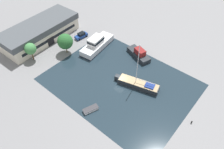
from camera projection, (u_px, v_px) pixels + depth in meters
ground_plane at (120, 82)px, 56.61m from camera, size 440.00×440.00×0.00m
water_canal at (120, 82)px, 56.61m from camera, size 27.78×36.16×0.01m
warehouse_building at (40, 32)px, 67.92m from camera, size 25.08×10.64×5.59m
quay_tree_near_building at (65, 42)px, 62.43m from camera, size 4.51×4.51×6.21m
quay_tree_by_water at (30, 49)px, 60.31m from camera, size 3.27×3.27×5.45m
parked_car at (81, 35)px, 69.89m from camera, size 4.38×2.22×1.78m
sailboat_moored at (138, 84)px, 55.02m from camera, size 5.29×11.76×13.00m
motor_cruiser at (97, 44)px, 65.68m from camera, size 12.79×5.74×4.01m
small_dinghy at (91, 109)px, 50.06m from camera, size 3.90×2.59×0.70m
cabin_boat at (139, 54)px, 63.09m from camera, size 5.28×8.55×2.88m
mooring_bollard at (192, 122)px, 47.61m from camera, size 0.32×0.32×0.72m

